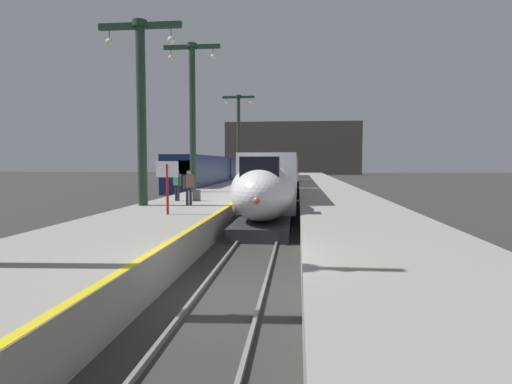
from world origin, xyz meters
The scene contains 18 objects.
ground_plane centered at (0.00, 0.00, 0.00)m, with size 260.00×260.00×0.00m, color #33302D.
platform_left centered at (-4.05, 24.75, 0.53)m, with size 4.80×110.00×1.05m, color gray.
platform_right centered at (4.05, 24.75, 0.53)m, with size 4.80×110.00×1.05m, color gray.
platform_left_safety_stripe centered at (-1.77, 24.75, 1.05)m, with size 0.20×107.80×0.01m, color yellow.
rail_main_left centered at (-0.75, 27.50, 0.06)m, with size 0.08×110.00×0.12m, color slate.
rail_main_right centered at (0.75, 27.50, 0.06)m, with size 0.08×110.00×0.12m, color slate.
rail_secondary_left centered at (-8.85, 27.50, 0.06)m, with size 0.08×110.00×0.12m, color slate.
rail_secondary_right centered at (-7.35, 27.50, 0.06)m, with size 0.08×110.00×0.12m, color slate.
highspeed_train_main centered at (0.00, 33.44, 1.96)m, with size 2.92×55.77×3.60m.
regional_train_adjacent centered at (-8.10, 41.15, 2.13)m, with size 2.85×36.60×3.80m.
station_column_mid centered at (-5.90, 10.14, 6.33)m, with size 4.00×0.68×8.72m.
station_column_far centered at (-5.90, 19.83, 7.21)m, with size 4.00×0.68×10.38m.
station_column_distant centered at (-5.90, 42.64, 7.25)m, with size 4.00×0.68×10.46m.
passenger_near_edge centered at (-4.94, 12.61, 2.04)m, with size 0.50×0.38×1.69m.
passenger_mid_platform centered at (-3.70, 10.40, 2.04)m, with size 0.49×0.40×1.69m.
rolling_suitcase centered at (-3.90, 12.72, 1.35)m, with size 0.40×0.22×0.98m.
departure_info_board centered at (-3.61, 6.78, 2.56)m, with size 0.90×0.10×2.12m.
terminus_back_wall centered at (0.00, 102.00, 7.00)m, with size 36.00×2.00×14.00m, color #4C4742.
Camera 1 is at (1.56, -9.28, 3.09)m, focal length 29.29 mm.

